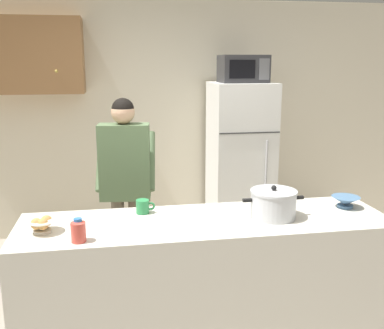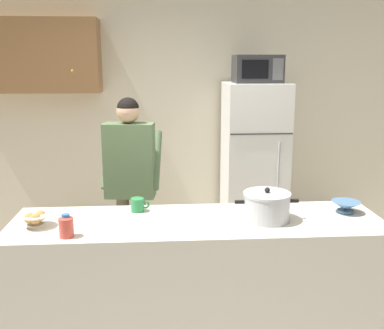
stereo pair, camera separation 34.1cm
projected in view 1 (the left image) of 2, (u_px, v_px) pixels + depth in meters
name	position (u px, v px, depth m)	size (l,w,h in m)	color
back_wall_unit	(142.00, 110.00, 4.95)	(6.00, 0.48, 2.60)	beige
kitchen_island	(206.00, 283.00, 3.04)	(2.45, 0.68, 0.92)	silver
refrigerator	(240.00, 163.00, 4.85)	(0.64, 0.68, 1.73)	white
microwave	(243.00, 69.00, 4.61)	(0.48, 0.37, 0.28)	#2D2D30
person_near_pot	(125.00, 172.00, 3.75)	(0.54, 0.46, 1.65)	#726656
cooking_pot	(273.00, 204.00, 2.97)	(0.42, 0.31, 0.22)	silver
coffee_mug	(143.00, 207.00, 3.06)	(0.13, 0.09, 0.10)	#2D8C4C
bread_bowl	(42.00, 225.00, 2.71)	(0.19, 0.19, 0.10)	beige
empty_bowl	(346.00, 201.00, 3.18)	(0.20, 0.20, 0.08)	#4C7299
bottle_near_edge	(78.00, 230.00, 2.57)	(0.09, 0.09, 0.14)	#D84C3F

